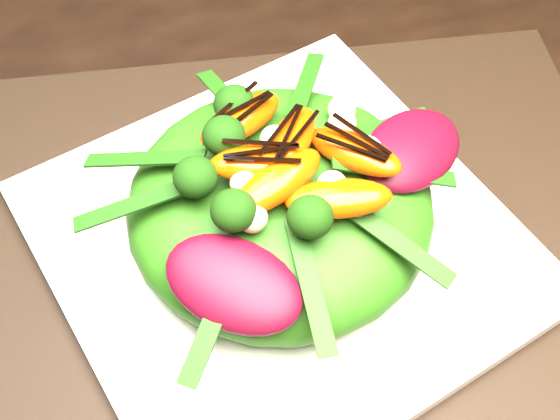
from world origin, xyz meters
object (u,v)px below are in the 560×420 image
object	(u,v)px
orange_segment	(243,167)
lettuce_mound	(280,205)
placemat	(280,248)
plate_base	(280,242)
salad_bowl	(280,230)

from	to	relation	value
orange_segment	lettuce_mound	bearing A→B (deg)	-17.39
placemat	plate_base	distance (m)	0.01
plate_base	salad_bowl	bearing A→B (deg)	0.00
lettuce_mound	orange_segment	xyz separation A→B (m)	(-0.02, 0.01, 0.04)
placemat	lettuce_mound	xyz separation A→B (m)	(0.00, 0.00, 0.05)
plate_base	orange_segment	world-z (taller)	orange_segment
lettuce_mound	placemat	bearing A→B (deg)	0.00
placemat	plate_base	xyz separation A→B (m)	(0.00, 0.00, 0.01)
plate_base	lettuce_mound	size ratio (longest dim) A/B	1.49
placemat	orange_segment	size ratio (longest dim) A/B	8.01
placemat	orange_segment	bearing A→B (deg)	162.61
placemat	orange_segment	xyz separation A→B (m)	(-0.02, 0.01, 0.09)
salad_bowl	lettuce_mound	distance (m)	0.03
lettuce_mound	salad_bowl	bearing A→B (deg)	0.00
placemat	plate_base	world-z (taller)	plate_base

